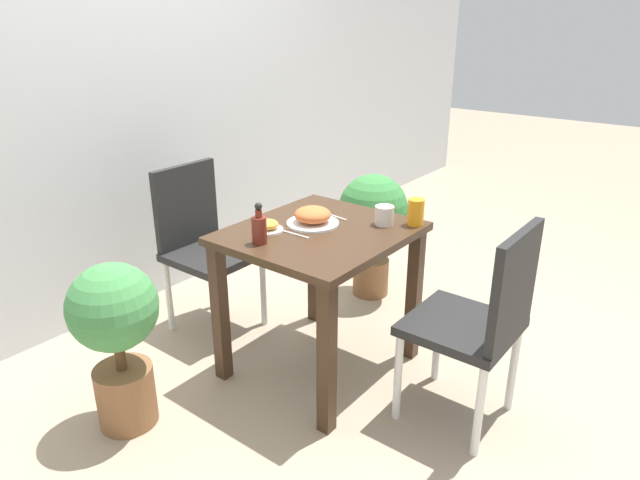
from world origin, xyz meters
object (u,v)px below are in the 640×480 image
(potted_plant_left, at_px, (116,331))
(chair_near, at_px, (481,317))
(side_plate, at_px, (268,226))
(sauce_bottle, at_px, (259,228))
(chair_far, at_px, (203,239))
(potted_plant_right, at_px, (373,218))
(juice_glass, at_px, (416,212))
(drink_cup, at_px, (384,215))
(food_plate, at_px, (313,217))

(potted_plant_left, bearing_deg, chair_near, -51.87)
(side_plate, xyz_separation_m, sauce_bottle, (-0.12, -0.07, 0.05))
(chair_far, distance_m, potted_plant_right, 1.01)
(juice_glass, xyz_separation_m, sauce_bottle, (-0.61, 0.41, 0.01))
(drink_cup, bearing_deg, side_plate, 137.33)
(side_plate, height_order, juice_glass, juice_glass)
(drink_cup, bearing_deg, juice_glass, -53.08)
(sauce_bottle, relative_size, potted_plant_right, 0.24)
(chair_far, relative_size, juice_glass, 7.26)
(chair_far, distance_m, food_plate, 0.74)
(juice_glass, bearing_deg, chair_near, -118.96)
(food_plate, height_order, drink_cup, drink_cup)
(potted_plant_left, xyz_separation_m, potted_plant_right, (1.65, -0.15, 0.05))
(drink_cup, xyz_separation_m, juice_glass, (0.09, -0.11, 0.02))
(food_plate, xyz_separation_m, potted_plant_right, (0.78, 0.17, -0.26))
(chair_near, relative_size, chair_far, 1.00)
(drink_cup, distance_m, potted_plant_right, 0.77)
(side_plate, bearing_deg, chair_near, -76.14)
(potted_plant_left, bearing_deg, food_plate, -20.41)
(chair_far, relative_size, potted_plant_left, 1.22)
(potted_plant_right, bearing_deg, sauce_bottle, -173.11)
(potted_plant_left, bearing_deg, sauce_bottle, -27.63)
(food_plate, relative_size, sauce_bottle, 1.34)
(chair_near, distance_m, potted_plant_left, 1.46)
(chair_far, relative_size, potted_plant_right, 1.18)
(chair_near, relative_size, sauce_bottle, 4.94)
(sauce_bottle, xyz_separation_m, potted_plant_right, (1.10, 0.13, -0.29))
(food_plate, distance_m, sauce_bottle, 0.32)
(food_plate, xyz_separation_m, side_plate, (-0.19, 0.10, -0.01))
(food_plate, xyz_separation_m, drink_cup, (0.20, -0.26, 0.01))
(chair_near, relative_size, potted_plant_right, 1.18)
(food_plate, relative_size, juice_glass, 1.97)
(food_plate, relative_size, potted_plant_right, 0.32)
(chair_near, height_order, chair_far, same)
(potted_plant_left, distance_m, potted_plant_right, 1.65)
(potted_plant_right, bearing_deg, chair_near, -126.81)
(chair_near, relative_size, side_plate, 6.36)
(side_plate, xyz_separation_m, potted_plant_right, (0.97, 0.06, -0.25))
(drink_cup, relative_size, juice_glass, 0.72)
(chair_near, bearing_deg, juice_glass, -118.96)
(drink_cup, xyz_separation_m, potted_plant_left, (-1.07, 0.58, -0.32))
(chair_far, relative_size, food_plate, 3.69)
(side_plate, xyz_separation_m, juice_glass, (0.48, -0.48, 0.04))
(food_plate, relative_size, potted_plant_left, 0.33)
(side_plate, relative_size, potted_plant_left, 0.19)
(food_plate, bearing_deg, chair_near, -87.36)
(juice_glass, bearing_deg, drink_cup, 126.92)
(juice_glass, xyz_separation_m, potted_plant_left, (-1.15, 0.70, -0.34))
(food_plate, distance_m, side_plate, 0.22)
(food_plate, bearing_deg, chair_far, 96.83)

